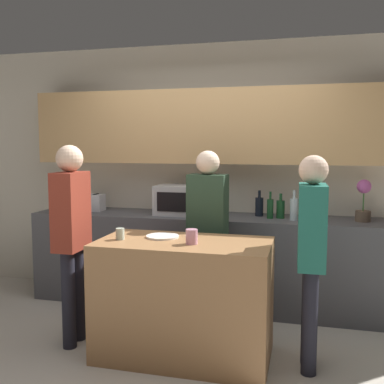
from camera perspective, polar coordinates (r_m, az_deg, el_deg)
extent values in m
plane|color=beige|center=(3.56, -3.64, -21.43)|extent=(14.00, 14.00, 0.00)
cube|color=beige|center=(4.86, 2.60, 2.58)|extent=(6.40, 0.08, 2.70)
cube|color=tan|center=(4.65, 2.12, 8.28)|extent=(3.74, 0.32, 0.75)
cube|color=#4C4C51|center=(4.66, 1.66, -8.64)|extent=(3.60, 0.62, 0.93)
cube|color=#996B42|center=(3.57, -1.02, -13.41)|extent=(1.32, 0.69, 0.91)
cube|color=#B7BABC|center=(4.62, -1.27, -1.00)|extent=(0.52, 0.38, 0.30)
cube|color=black|center=(4.45, -2.57, -1.28)|extent=(0.31, 0.01, 0.19)
cube|color=silver|center=(5.00, -12.61, -1.30)|extent=(0.26, 0.16, 0.18)
cube|color=black|center=(5.01, -13.14, -0.24)|extent=(0.02, 0.11, 0.01)
cube|color=black|center=(4.96, -12.12, -0.27)|extent=(0.02, 0.11, 0.01)
cylinder|color=brown|center=(4.50, 20.88, -2.88)|extent=(0.14, 0.14, 0.10)
cylinder|color=#38662D|center=(4.48, 20.94, -1.11)|extent=(0.01, 0.01, 0.18)
sphere|color=#B25199|center=(4.46, 21.01, 0.67)|extent=(0.13, 0.13, 0.13)
cylinder|color=black|center=(4.56, 8.54, -1.87)|extent=(0.08, 0.08, 0.19)
cylinder|color=black|center=(4.55, 8.56, -0.26)|extent=(0.03, 0.03, 0.07)
cylinder|color=#194723|center=(4.43, 9.89, -2.11)|extent=(0.06, 0.06, 0.19)
cylinder|color=#194723|center=(4.42, 9.93, -0.43)|extent=(0.02, 0.02, 0.07)
cylinder|color=#194723|center=(4.46, 11.18, -2.18)|extent=(0.08, 0.08, 0.17)
cylinder|color=#194723|center=(4.45, 11.21, -0.63)|extent=(0.03, 0.03, 0.07)
cylinder|color=silver|center=(4.37, 12.81, -2.18)|extent=(0.07, 0.07, 0.21)
cylinder|color=silver|center=(4.35, 12.86, -0.31)|extent=(0.03, 0.03, 0.08)
cylinder|color=#194723|center=(4.55, 14.29, -2.02)|extent=(0.08, 0.08, 0.19)
cylinder|color=#194723|center=(4.53, 14.34, -0.40)|extent=(0.03, 0.03, 0.07)
cylinder|color=white|center=(3.58, -3.77, -5.65)|extent=(0.26, 0.26, 0.01)
cylinder|color=pink|center=(3.33, -0.04, -5.69)|extent=(0.09, 0.09, 0.11)
cylinder|color=#AFBBA7|center=(3.53, -9.12, -5.27)|extent=(0.07, 0.07, 0.09)
cylinder|color=black|center=(4.11, 3.04, -11.78)|extent=(0.11, 0.11, 0.77)
cylinder|color=black|center=(4.16, 0.88, -11.57)|extent=(0.11, 0.11, 0.77)
cube|color=#2A4330|center=(3.98, 1.99, -2.15)|extent=(0.35, 0.22, 0.61)
sphere|color=beige|center=(3.94, 2.01, 3.76)|extent=(0.21, 0.21, 0.21)
cylinder|color=black|center=(3.98, -14.27, -12.38)|extent=(0.11, 0.11, 0.80)
cylinder|color=black|center=(3.85, -15.40, -13.07)|extent=(0.11, 0.11, 0.80)
cube|color=maroon|center=(3.75, -15.12, -2.35)|extent=(0.20, 0.34, 0.63)
sphere|color=beige|center=(3.71, -15.30, 4.12)|extent=(0.22, 0.22, 0.22)
cylinder|color=black|center=(3.43, 14.72, -15.78)|extent=(0.11, 0.11, 0.76)
cylinder|color=black|center=(3.58, 14.63, -14.83)|extent=(0.11, 0.11, 0.76)
cube|color=#206657|center=(3.32, 14.99, -4.25)|extent=(0.20, 0.35, 0.60)
sphere|color=beige|center=(3.27, 15.18, 2.74)|extent=(0.21, 0.21, 0.21)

